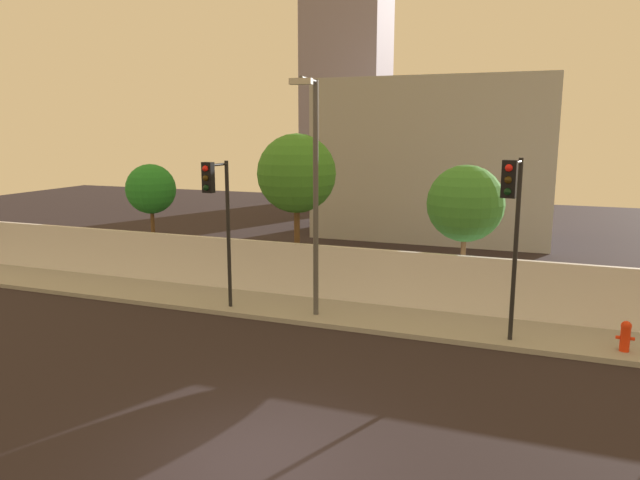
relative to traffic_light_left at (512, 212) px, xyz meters
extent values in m
plane|color=black|center=(-3.79, -6.84, -3.71)|extent=(80.00, 80.00, 0.00)
cube|color=#989898|center=(-3.79, 1.36, -3.63)|extent=(36.00, 2.40, 0.15)
cube|color=silver|center=(-3.79, 2.65, -2.66)|extent=(36.00, 0.18, 1.80)
cylinder|color=black|center=(0.11, 0.71, -1.12)|extent=(0.12, 0.12, 4.88)
cylinder|color=black|center=(0.01, 0.05, 1.22)|extent=(0.28, 1.33, 0.08)
cube|color=black|center=(-0.09, -0.61, 0.87)|extent=(0.37, 0.25, 0.90)
sphere|color=red|center=(-0.11, -0.73, 1.14)|extent=(0.18, 0.18, 0.18)
sphere|color=#33260A|center=(-0.11, -0.73, 0.86)|extent=(0.18, 0.18, 0.18)
sphere|color=black|center=(-0.11, -0.73, 0.58)|extent=(0.18, 0.18, 0.18)
cylinder|color=black|center=(-8.46, 0.71, -1.24)|extent=(0.12, 0.12, 4.64)
cylinder|color=black|center=(-8.51, 0.25, 0.98)|extent=(0.18, 0.92, 0.08)
cube|color=black|center=(-8.56, -0.21, 0.63)|extent=(0.36, 0.24, 0.90)
sphere|color=red|center=(-8.57, -0.33, 0.90)|extent=(0.18, 0.18, 0.18)
sphere|color=#33260A|center=(-8.57, -0.33, 0.62)|extent=(0.18, 0.18, 0.18)
sphere|color=black|center=(-8.57, -0.33, 0.34)|extent=(0.18, 0.18, 0.18)
cylinder|color=#4C4C51|center=(-5.60, 0.91, -0.07)|extent=(0.16, 0.16, 6.97)
cylinder|color=#4C4C51|center=(-5.53, 0.18, 3.37)|extent=(0.24, 1.45, 0.10)
cube|color=beige|center=(-5.45, -0.54, 3.27)|extent=(0.62, 0.30, 0.16)
cylinder|color=red|center=(2.89, 0.85, -3.24)|extent=(0.24, 0.24, 0.63)
sphere|color=red|center=(2.89, 0.85, -2.89)|extent=(0.26, 0.26, 0.26)
cylinder|color=red|center=(2.72, 0.85, -3.21)|extent=(0.10, 0.09, 0.09)
cylinder|color=red|center=(3.06, 0.85, -3.21)|extent=(0.10, 0.09, 0.09)
cylinder|color=brown|center=(-13.61, 3.81, -2.25)|extent=(0.15, 0.15, 2.91)
sphere|color=#24832C|center=(-13.61, 3.81, -0.26)|extent=(1.94, 1.94, 1.94)
cylinder|color=brown|center=(-7.44, 3.81, -1.98)|extent=(0.21, 0.21, 3.45)
sphere|color=#3C862B|center=(-7.44, 3.81, 0.50)|extent=(2.78, 2.78, 2.78)
cylinder|color=brown|center=(-1.60, 3.81, -2.34)|extent=(0.17, 0.17, 2.73)
sphere|color=#3C8A36|center=(-1.60, 3.81, -0.30)|extent=(2.46, 2.46, 2.46)
cube|color=#A3A3A3|center=(-4.82, 16.65, 0.44)|extent=(12.10, 6.00, 8.30)
camera|label=1|loc=(0.63, -15.25, 2.05)|focal=33.02mm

